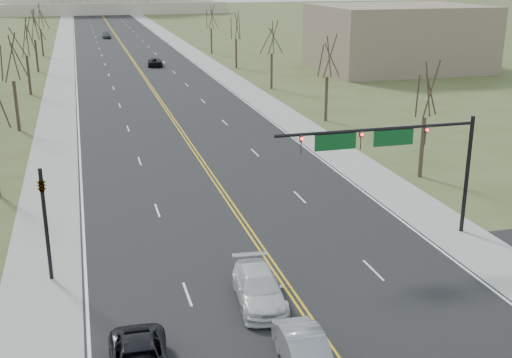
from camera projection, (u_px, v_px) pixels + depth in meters
road at (127, 52)px, 124.53m from camera, size 20.00×380.00×0.01m
cross_road at (311, 321)px, 29.20m from camera, size 120.00×14.00×0.01m
sidewalk_left at (63, 54)px, 121.51m from camera, size 4.00×380.00×0.03m
sidewalk_right at (188, 50)px, 127.55m from camera, size 4.00×380.00×0.03m
center_line at (127, 52)px, 124.53m from camera, size 0.42×380.00×0.01m
edge_line_left at (75, 54)px, 122.06m from camera, size 0.15×380.00×0.01m
edge_line_right at (177, 51)px, 126.99m from camera, size 0.15×380.00×0.01m
signal_mast at (392, 146)px, 36.16m from camera, size 12.12×0.44×7.20m
signal_left at (44, 212)px, 32.03m from camera, size 0.32×0.36×6.00m
tree_r_0 at (426, 93)px, 47.57m from camera, size 3.74×3.74×8.50m
tree_r_1 at (328, 59)px, 65.90m from camera, size 3.74×3.74×8.50m
tree_l_1 at (11, 60)px, 61.64m from camera, size 3.96×3.96×9.00m
tree_r_2 at (272, 39)px, 84.23m from camera, size 3.74×3.74×8.50m
tree_l_2 at (25, 40)px, 79.98m from camera, size 3.96×3.96×9.00m
tree_r_3 at (236, 27)px, 102.57m from camera, size 3.74×3.74×8.50m
tree_l_3 at (34, 27)px, 98.31m from camera, size 3.96×3.96×9.00m
tree_r_4 at (211, 18)px, 120.90m from camera, size 3.74×3.74×8.50m
tree_l_4 at (39, 18)px, 116.64m from camera, size 3.96×3.96×9.00m
bldg_right_mass at (398, 37)px, 101.88m from camera, size 25.00×20.00×10.00m
car_sb_inner_lead at (306, 354)px, 25.30m from camera, size 1.80×4.75×1.55m
car_sb_inner_second at (259, 288)px, 30.58m from camera, size 2.58×5.41×1.52m
car_far_nb at (155, 62)px, 106.31m from camera, size 2.73×5.17×1.39m
car_far_sb at (106, 35)px, 149.64m from camera, size 1.92×4.55×1.54m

